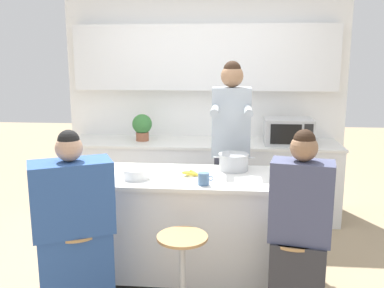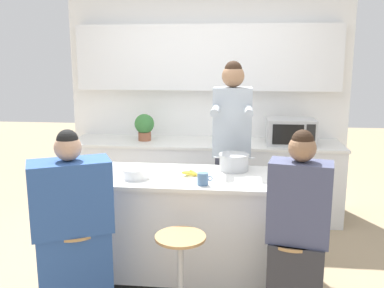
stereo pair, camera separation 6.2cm
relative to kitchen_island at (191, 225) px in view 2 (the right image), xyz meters
name	(u,v)px [view 2 (the right image)]	position (x,y,z in m)	size (l,w,h in m)	color
ground_plane	(191,273)	(0.00, 0.00, -0.45)	(16.00, 16.00, 0.00)	tan
wall_back	(207,82)	(0.00, 1.73, 1.10)	(3.33, 0.22, 2.70)	white
back_counter	(204,179)	(0.00, 1.42, 0.00)	(3.09, 0.67, 0.88)	silver
kitchen_island	(191,225)	(0.00, 0.00, 0.00)	(1.89, 0.74, 0.88)	black
bar_stool_leftmost	(78,269)	(-0.76, -0.64, -0.11)	(0.38, 0.38, 0.64)	tan
bar_stool_center	(181,277)	(0.00, -0.66, -0.11)	(0.38, 0.38, 0.64)	tan
bar_stool_rightmost	(290,280)	(0.76, -0.63, -0.11)	(0.38, 0.38, 0.64)	tan
person_cooking	(232,156)	(0.32, 0.57, 0.47)	(0.36, 0.57, 1.80)	#383842
person_wrapped_blanket	(73,232)	(-0.76, -0.66, 0.19)	(0.62, 0.50, 1.37)	#2D5193
person_seated_near	(297,242)	(0.79, -0.66, 0.19)	(0.44, 0.33, 1.39)	#333338
cooking_pot	(234,162)	(0.35, 0.20, 0.51)	(0.35, 0.26, 0.14)	#B7BABC
fruit_bowl	(136,173)	(-0.43, -0.13, 0.48)	(0.21, 0.21, 0.08)	white
coffee_cup_near	(203,179)	(0.12, -0.25, 0.48)	(0.12, 0.09, 0.10)	#4C7099
coffee_cup_far	(105,173)	(-0.69, -0.14, 0.48)	(0.11, 0.08, 0.09)	orange
banana_bunch	(190,173)	(-0.01, -0.01, 0.46)	(0.16, 0.12, 0.05)	yellow
microwave	(290,132)	(0.96, 1.37, 0.58)	(0.53, 0.38, 0.29)	#B2B5B7
potted_plant	(144,126)	(-0.70, 1.42, 0.61)	(0.23, 0.23, 0.31)	#93563D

